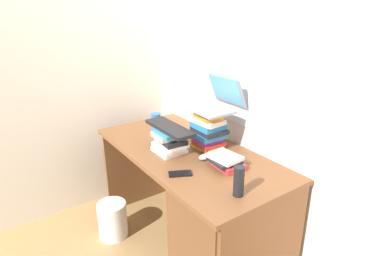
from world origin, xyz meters
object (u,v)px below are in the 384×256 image
at_px(mug, 156,119).
at_px(cell_phone, 180,174).
at_px(book_stack_side, 227,161).
at_px(desk, 219,223).
at_px(laptop, 216,101).
at_px(water_bottle, 239,181).
at_px(keyboard, 170,128).
at_px(book_stack_tall, 208,130).
at_px(computer_mouse, 206,157).
at_px(wastebasket, 113,220).
at_px(book_stack_keyboard_riser, 170,141).

bearing_deg(mug, cell_phone, -20.52).
bearing_deg(book_stack_side, desk, -61.21).
relative_size(laptop, water_bottle, 1.94).
distance_m(laptop, keyboard, 0.36).
xyz_separation_m(book_stack_tall, water_bottle, (0.57, -0.25, -0.05)).
bearing_deg(mug, water_bottle, -8.94).
bearing_deg(laptop, desk, -34.61).
distance_m(water_bottle, cell_phone, 0.39).
bearing_deg(water_bottle, computer_mouse, 164.24).
bearing_deg(wastebasket, laptop, 55.01).
distance_m(book_stack_tall, cell_phone, 0.44).
distance_m(book_stack_keyboard_riser, wastebasket, 0.86).
relative_size(computer_mouse, cell_phone, 0.76).
bearing_deg(book_stack_keyboard_riser, cell_phone, -21.02).
bearing_deg(wastebasket, book_stack_keyboard_riser, 42.34).
height_order(book_stack_keyboard_riser, laptop, laptop).
height_order(laptop, cell_phone, laptop).
bearing_deg(book_stack_tall, book_stack_keyboard_riser, -110.95).
xyz_separation_m(laptop, water_bottle, (0.57, -0.31, -0.24)).
relative_size(desk, mug, 12.74).
height_order(book_stack_side, computer_mouse, book_stack_side).
xyz_separation_m(book_stack_keyboard_riser, book_stack_side, (0.39, 0.17, -0.04)).
relative_size(cell_phone, wastebasket, 0.47).
bearing_deg(cell_phone, book_stack_tall, 146.30).
bearing_deg(computer_mouse, book_stack_keyboard_riser, -150.66).
height_order(book_stack_side, wastebasket, book_stack_side).
relative_size(book_stack_side, cell_phone, 1.63).
height_order(water_bottle, cell_phone, water_bottle).
height_order(desk, book_stack_tall, book_stack_tall).
height_order(book_stack_keyboard_riser, mug, book_stack_keyboard_riser).
relative_size(desk, water_bottle, 9.00).
bearing_deg(cell_phone, laptop, 142.55).
bearing_deg(mug, desk, -6.77).
height_order(book_stack_tall, book_stack_keyboard_riser, book_stack_tall).
height_order(book_stack_side, cell_phone, book_stack_side).
relative_size(book_stack_keyboard_riser, cell_phone, 1.79).
distance_m(desk, wastebasket, 0.93).
distance_m(book_stack_tall, keyboard, 0.27).
xyz_separation_m(book_stack_side, keyboard, (-0.39, -0.16, 0.14)).
xyz_separation_m(desk, cell_phone, (-0.14, -0.20, 0.36)).
bearing_deg(book_stack_keyboard_riser, keyboard, 105.34).
xyz_separation_m(desk, mug, (-0.97, 0.12, 0.40)).
relative_size(desk, wastebasket, 5.19).
xyz_separation_m(book_stack_side, water_bottle, (0.28, -0.16, 0.04)).
bearing_deg(book_stack_tall, desk, -26.50).
bearing_deg(book_stack_side, cell_phone, -107.48).
relative_size(book_stack_keyboard_riser, wastebasket, 0.84).
bearing_deg(desk, keyboard, -170.21).
distance_m(computer_mouse, wastebasket, 0.98).
xyz_separation_m(laptop, mug, (-0.63, -0.12, -0.28)).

